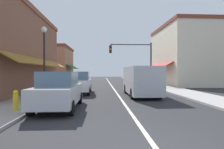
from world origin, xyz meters
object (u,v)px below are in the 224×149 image
at_px(traffic_signal_mast_arm, 136,56).
at_px(fire_hydrant, 16,100).
at_px(parked_car_second_left, 79,83).
at_px(parked_car_nearest_left, 59,90).
at_px(street_lamp_left_near, 44,50).
at_px(van_in_lane, 141,80).

relative_size(traffic_signal_mast_arm, fire_hydrant, 6.09).
height_order(parked_car_second_left, traffic_signal_mast_arm, traffic_signal_mast_arm).
height_order(parked_car_nearest_left, traffic_signal_mast_arm, traffic_signal_mast_arm).
bearing_deg(traffic_signal_mast_arm, street_lamp_left_near, -129.44).
xyz_separation_m(parked_car_nearest_left, traffic_signal_mast_arm, (6.18, 13.03, 2.77)).
bearing_deg(van_in_lane, parked_car_second_left, 160.57).
bearing_deg(fire_hydrant, street_lamp_left_near, 91.27).
height_order(parked_car_nearest_left, parked_car_second_left, same).
xyz_separation_m(traffic_signal_mast_arm, fire_hydrant, (-7.83, -13.79, -3.10)).
height_order(parked_car_nearest_left, van_in_lane, van_in_lane).
xyz_separation_m(parked_car_second_left, street_lamp_left_near, (-1.96, -2.62, 2.29)).
bearing_deg(parked_car_nearest_left, parked_car_second_left, 88.38).
height_order(parked_car_second_left, fire_hydrant, parked_car_second_left).
xyz_separation_m(parked_car_nearest_left, street_lamp_left_near, (-1.74, 3.39, 2.29)).
xyz_separation_m(parked_car_second_left, traffic_signal_mast_arm, (5.97, 7.01, 2.77)).
bearing_deg(street_lamp_left_near, parked_car_second_left, 53.29).
bearing_deg(street_lamp_left_near, van_in_lane, 8.52).
xyz_separation_m(parked_car_nearest_left, van_in_lane, (4.86, 4.38, 0.27)).
relative_size(parked_car_second_left, fire_hydrant, 4.75).
bearing_deg(parked_car_nearest_left, fire_hydrant, -154.82).
xyz_separation_m(van_in_lane, street_lamp_left_near, (-6.61, -0.99, 2.02)).
xyz_separation_m(parked_car_second_left, fire_hydrant, (-1.86, -6.78, -0.33)).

